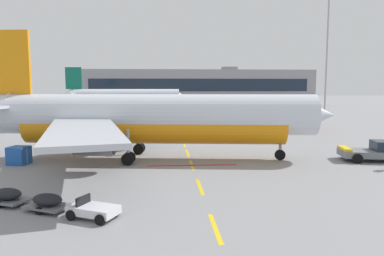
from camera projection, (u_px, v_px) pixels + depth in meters
ground at (337, 135)px, 52.15m from camera, size 400.00×400.00×0.00m
apron_paint_markings at (182, 140)px, 48.11m from camera, size 8.00×95.52×0.01m
airliner_foreground at (148, 118)px, 35.01m from camera, size 34.81×34.37×12.20m
pushback_tug at (377, 151)px, 34.43m from camera, size 6.43×4.05×2.08m
airliner_mid_left at (123, 97)px, 100.65m from camera, size 33.87×33.77×11.90m
ground_power_truck at (295, 119)px, 58.84m from camera, size 3.87×7.36×3.14m
baggage_train at (48, 202)px, 20.68m from camera, size 8.36×5.13×1.14m
uld_cargo_container at (19, 155)px, 32.97m from camera, size 1.95×1.92×1.60m
apron_light_mast_far at (327, 40)px, 77.01m from camera, size 1.80×1.80×26.83m
terminal_satellite at (197, 87)px, 152.42m from camera, size 90.14×26.77×14.67m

